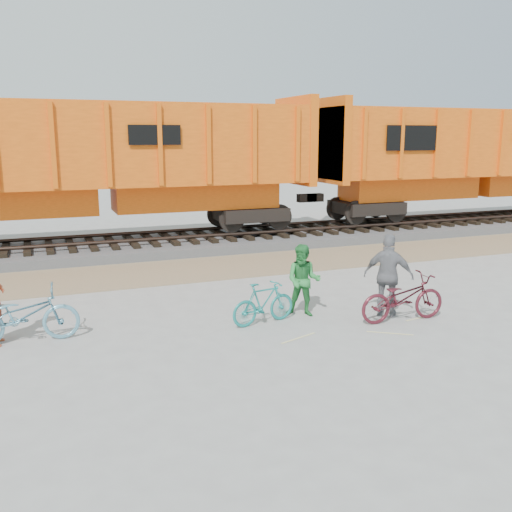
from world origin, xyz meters
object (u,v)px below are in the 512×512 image
object	(u,v)px
bicycle_teal	(264,303)
hopper_car_right	(472,156)
person_man	(303,280)
hopper_car_center	(103,161)
bicycle_maroon	(403,298)
bicycle_blue	(23,315)
person_woman	(388,276)

from	to	relation	value
bicycle_teal	hopper_car_right	bearing A→B (deg)	-67.20
bicycle_teal	person_man	xyz separation A→B (m)	(1.00, 0.20, 0.34)
hopper_car_center	bicycle_maroon	world-z (taller)	hopper_car_center
bicycle_blue	bicycle_maroon	xyz separation A→B (m)	(7.36, -1.50, -0.03)
hopper_car_center	bicycle_blue	bearing A→B (deg)	-107.16
hopper_car_center	bicycle_teal	size ratio (longest dim) A/B	9.51
bicycle_teal	bicycle_maroon	size ratio (longest dim) A/B	0.77
bicycle_blue	bicycle_maroon	world-z (taller)	bicycle_blue
hopper_car_right	bicycle_teal	size ratio (longest dim) A/B	9.51
bicycle_teal	hopper_car_center	bearing A→B (deg)	2.15
hopper_car_right	bicycle_maroon	size ratio (longest dim) A/B	7.32
person_woman	hopper_car_right	bearing A→B (deg)	-95.78
hopper_car_center	hopper_car_right	world-z (taller)	same
hopper_car_center	hopper_car_right	bearing A→B (deg)	0.00
hopper_car_right	person_woman	xyz separation A→B (m)	(-10.25, -9.22, -2.11)
bicycle_blue	person_woman	distance (m)	7.36
hopper_car_right	bicycle_blue	bearing A→B (deg)	-155.11
hopper_car_center	bicycle_teal	world-z (taller)	hopper_car_center
bicycle_teal	bicycle_maroon	world-z (taller)	bicycle_maroon
hopper_car_right	bicycle_maroon	distance (m)	14.21
bicycle_blue	bicycle_teal	size ratio (longest dim) A/B	1.37
hopper_car_right	bicycle_maroon	xyz separation A→B (m)	(-10.15, -9.62, -2.50)
hopper_car_center	bicycle_teal	bearing A→B (deg)	-76.58
bicycle_maroon	person_woman	xyz separation A→B (m)	(-0.10, 0.40, 0.39)
bicycle_blue	person_woman	xyz separation A→B (m)	(7.26, -1.10, 0.36)
bicycle_teal	person_man	bearing A→B (deg)	-89.96
bicycle_maroon	person_man	xyz separation A→B (m)	(-1.77, 1.09, 0.28)
person_man	person_woman	xyz separation A→B (m)	(1.67, -0.69, 0.11)
person_man	bicycle_blue	bearing A→B (deg)	-151.36
hopper_car_right	person_man	size ratio (longest dim) A/B	8.98
hopper_car_center	bicycle_blue	distance (m)	8.85
person_man	bicycle_maroon	bearing A→B (deg)	1.26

